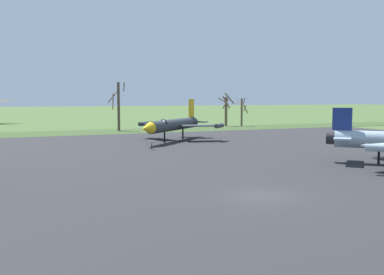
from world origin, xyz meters
name	(u,v)px	position (x,y,z in m)	size (l,w,h in m)	color
ground_plane	(260,196)	(0.00, 0.00, 0.00)	(600.00, 600.00, 0.00)	#425B2D
asphalt_apron	(163,159)	(0.00, 18.12, 0.03)	(102.65, 60.39, 0.05)	#28282B
grass_verge_strip	(95,132)	(0.00, 54.31, 0.03)	(162.65, 12.00, 0.06)	#354A25
jet_fighter_rear_left	(173,125)	(7.16, 34.11, 2.36)	(13.96, 13.91, 5.91)	#33383D
info_placard_rear_left	(152,144)	(1.26, 25.61, 0.71)	(0.66, 0.42, 1.10)	black
bare_tree_center	(118,105)	(4.76, 56.27, 4.75)	(3.26, 3.24, 8.93)	brown
bare_tree_right_of_center	(226,109)	(29.27, 60.42, 3.71)	(3.20, 2.62, 7.23)	brown
bare_tree_far_right	(242,111)	(32.37, 58.95, 3.27)	(2.67, 2.67, 6.18)	brown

